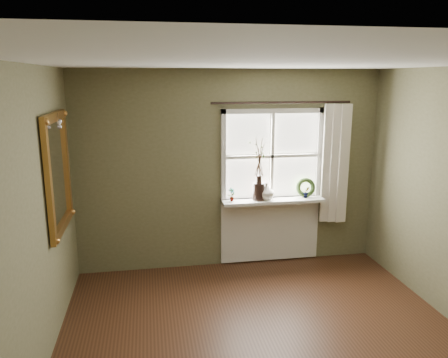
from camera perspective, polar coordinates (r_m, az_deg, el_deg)
name	(u,v)px	position (r m, az deg, el deg)	size (l,w,h in m)	color
ceiling	(287,62)	(3.41, 8.26, 14.89)	(4.50, 4.50, 0.00)	silver
wall_back	(230,170)	(5.76, 0.77, 1.21)	(4.00, 0.10, 2.60)	brown
wall_left	(14,243)	(3.59, -25.70, -7.51)	(0.10, 4.50, 2.60)	brown
window_frame	(272,156)	(5.79, 6.27, 2.99)	(1.36, 0.06, 1.24)	silver
window_sill	(273,201)	(5.82, 6.43, -2.83)	(1.36, 0.26, 0.04)	silver
window_apron	(270,229)	(6.05, 6.03, -6.56)	(1.36, 0.04, 0.88)	silver
dark_jug	(259,191)	(5.73, 4.56, -1.63)	(0.16, 0.16, 0.23)	black
cream_vase	(266,191)	(5.76, 5.55, -1.63)	(0.21, 0.21, 0.22)	beige
wreath	(306,190)	(5.96, 10.60, -1.37)	(0.27, 0.27, 0.06)	#30471F
potted_plant_left	(232,195)	(5.66, 1.00, -2.04)	(0.10, 0.06, 0.18)	#30471F
potted_plant_right	(306,192)	(5.93, 10.70, -1.69)	(0.08, 0.07, 0.15)	#30471F
curtain	(334,164)	(6.01, 14.23, 1.92)	(0.36, 0.12, 1.59)	beige
curtain_rod	(282,102)	(5.68, 7.60, 9.88)	(0.03, 0.03, 1.84)	black
gilt_mirror	(58,172)	(4.73, -20.86, 0.81)	(0.10, 1.02, 1.21)	white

